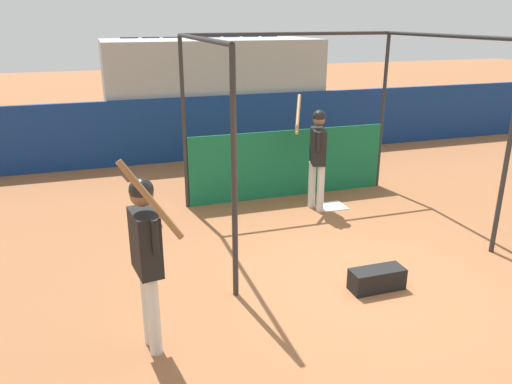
% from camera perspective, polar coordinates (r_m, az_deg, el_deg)
% --- Properties ---
extents(ground_plane, '(60.00, 60.00, 0.00)m').
position_cam_1_polar(ground_plane, '(6.70, 11.10, -10.32)').
color(ground_plane, '#935B38').
extents(outfield_wall, '(24.00, 0.12, 1.51)m').
position_cam_1_polar(outfield_wall, '(12.24, -3.61, 7.43)').
color(outfield_wall, navy).
rests_on(outfield_wall, ground).
extents(bleacher_section, '(5.40, 2.40, 2.79)m').
position_cam_1_polar(bleacher_section, '(13.34, -5.06, 11.15)').
color(bleacher_section, '#9E9E99').
rests_on(bleacher_section, ground).
extents(batting_cage, '(4.00, 3.30, 3.03)m').
position_cam_1_polar(batting_cage, '(8.88, 5.13, 6.00)').
color(batting_cage, '#282828').
rests_on(batting_cage, ground).
extents(home_plate, '(0.44, 0.44, 0.02)m').
position_cam_1_polar(home_plate, '(9.24, 8.76, -1.60)').
color(home_plate, white).
rests_on(home_plate, ground).
extents(player_batter, '(0.60, 1.00, 1.97)m').
position_cam_1_polar(player_batter, '(8.77, 6.99, 4.79)').
color(player_batter, silver).
rests_on(player_batter, ground).
extents(player_waiting, '(0.55, 0.74, 2.14)m').
position_cam_1_polar(player_waiting, '(5.00, -12.42, -6.38)').
color(player_waiting, silver).
rests_on(player_waiting, ground).
extents(equipment_bag, '(0.70, 0.28, 0.28)m').
position_cam_1_polar(equipment_bag, '(6.59, 13.65, -9.64)').
color(equipment_bag, black).
rests_on(equipment_bag, ground).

